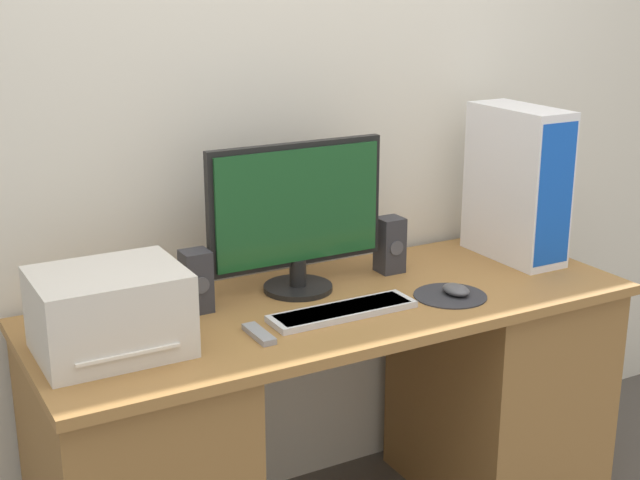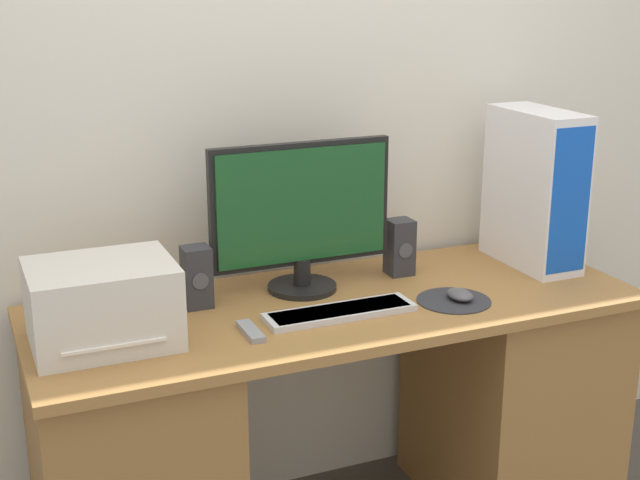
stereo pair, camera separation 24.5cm
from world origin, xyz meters
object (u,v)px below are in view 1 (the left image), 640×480
Objects in this scene: mouse at (456,290)px; computer_tower at (517,184)px; speaker_left at (196,281)px; speaker_right at (390,245)px; remote_control at (259,334)px; keyboard at (343,311)px; printer at (110,312)px; monitor at (297,213)px.

computer_tower is (0.39, 0.21, 0.23)m from mouse.
speaker_left is 0.66m from speaker_right.
mouse reaches higher than remote_control.
keyboard is at bearing -167.20° from computer_tower.
speaker_left is at bearing 160.28° from mouse.
printer reaches higher than speaker_right.
speaker_right is at bearing 100.19° from mouse.
monitor is 5.82× the size of mouse.
monitor is at bearing 94.46° from keyboard.
remote_control is (-0.25, -0.27, -0.23)m from monitor.
mouse is at bearing -5.66° from printer.
keyboard is 0.41m from speaker_right.
keyboard is 2.43× the size of speaker_left.
computer_tower is at bearing -4.69° from monitor.
keyboard is at bearing -5.93° from printer.
keyboard is 1.18× the size of printer.
mouse is (0.37, -0.03, 0.01)m from keyboard.
keyboard is at bearing 174.81° from mouse.
speaker_left reaches higher than remote_control.
keyboard is 0.81m from computer_tower.
speaker_right is (0.66, 0.02, 0.00)m from speaker_left.
monitor is at bearing 175.31° from computer_tower.
printer is (-1.00, 0.10, 0.09)m from mouse.
computer_tower is 1.08m from remote_control.
speaker_right is at bearing 170.57° from computer_tower.
speaker_left is (-0.34, 0.22, 0.08)m from keyboard.
mouse is at bearing -152.36° from computer_tower.
speaker_right is at bearing 2.16° from speaker_left.
computer_tower reaches higher than remote_control.
computer_tower is at bearing -2.53° from speaker_left.
keyboard is 0.27m from remote_control.
speaker_left is 1.29× the size of remote_control.
speaker_left is 0.27m from remote_control.
keyboard is at bearing -142.07° from speaker_right.
speaker_right is (-0.44, 0.07, -0.16)m from computer_tower.
speaker_right is at bearing 37.93° from keyboard.
mouse is 1.01m from printer.
keyboard is (0.02, -0.24, -0.23)m from monitor.
printer reaches higher than speaker_left.
monitor is 3.14× the size of speaker_left.
keyboard is 0.42m from speaker_left.
remote_control is (0.07, -0.25, -0.08)m from speaker_left.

